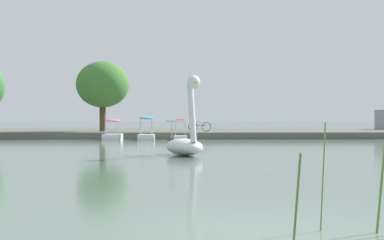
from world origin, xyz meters
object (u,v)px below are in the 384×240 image
Objects in this scene: pedal_boat_pink at (113,134)px; bicycle_parked at (200,127)px; tree_broadleaf_right at (103,85)px; pedal_boat_cyan at (146,133)px; swan_boat at (185,140)px; pedal_boat_red at (180,134)px.

bicycle_parked is at bearing 36.09° from pedal_boat_pink.
tree_broadleaf_right is 8.03m from bicycle_parked.
pedal_boat_pink is at bearing -74.64° from tree_broadleaf_right.
pedal_boat_cyan reaches higher than bicycle_parked.
swan_boat is at bearing -72.24° from pedal_boat_pink.
pedal_boat_red is at bearing 2.82° from pedal_boat_pink.
pedal_boat_cyan reaches higher than pedal_boat_red.
bicycle_parked is (5.90, 4.30, 0.38)m from pedal_boat_pink.
swan_boat is 15.15m from pedal_boat_red.
tree_broadleaf_right reaches higher than bicycle_parked.
swan_boat is 21.29m from tree_broadleaf_right.
pedal_boat_cyan is 0.94× the size of pedal_boat_pink.
pedal_boat_cyan is at bearing -132.20° from bicycle_parked.
bicycle_parked is at bearing 71.02° from pedal_boat_red.
swan_boat is at bearing -72.85° from tree_broadleaf_right.
pedal_boat_cyan is 0.35× the size of tree_broadleaf_right.
tree_broadleaf_right is 3.33× the size of bicycle_parked.
tree_broadleaf_right is (-6.20, 20.08, 3.41)m from swan_boat.
pedal_boat_cyan is at bearing 99.59° from swan_boat.
pedal_boat_red reaches higher than pedal_boat_pink.
bicycle_parked is (7.32, -0.86, -3.18)m from tree_broadleaf_right.
swan_boat is 0.55× the size of tree_broadleaf_right.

